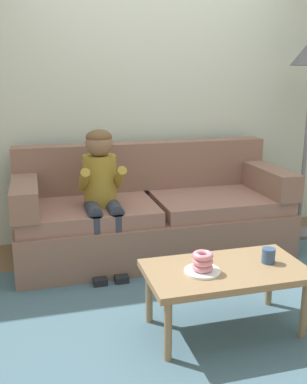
{
  "coord_description": "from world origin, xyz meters",
  "views": [
    {
      "loc": [
        -1.08,
        -2.65,
        1.51
      ],
      "look_at": [
        -0.24,
        0.45,
        0.65
      ],
      "focal_mm": 41.4,
      "sensor_mm": 36.0,
      "label": 1
    }
  ],
  "objects_px": {
    "person_child": "(102,186)",
    "toy_controller": "(257,277)",
    "mug": "(268,256)",
    "donut": "(202,267)",
    "couch": "(152,215)",
    "coffee_table": "(226,275)"
  },
  "relations": [
    {
      "from": "person_child",
      "to": "coffee_table",
      "type": "bearing_deg",
      "value": -63.3
    },
    {
      "from": "coffee_table",
      "to": "mug",
      "type": "relative_size",
      "value": 10.52
    },
    {
      "from": "mug",
      "to": "coffee_table",
      "type": "bearing_deg",
      "value": -179.26
    },
    {
      "from": "person_child",
      "to": "mug",
      "type": "relative_size",
      "value": 12.24
    },
    {
      "from": "person_child",
      "to": "toy_controller",
      "type": "distance_m",
      "value": 1.37
    },
    {
      "from": "mug",
      "to": "person_child",
      "type": "bearing_deg",
      "value": 127.04
    },
    {
      "from": "coffee_table",
      "to": "mug",
      "type": "distance_m",
      "value": 0.29
    },
    {
      "from": "couch",
      "to": "coffee_table",
      "type": "distance_m",
      "value": 1.31
    },
    {
      "from": "couch",
      "to": "toy_controller",
      "type": "xyz_separation_m",
      "value": [
        0.62,
        -0.75,
        -0.31
      ]
    },
    {
      "from": "person_child",
      "to": "toy_controller",
      "type": "height_order",
      "value": "person_child"
    },
    {
      "from": "person_child",
      "to": "mug",
      "type": "bearing_deg",
      "value": -52.96
    },
    {
      "from": "coffee_table",
      "to": "toy_controller",
      "type": "xyz_separation_m",
      "value": [
        0.53,
        0.56,
        -0.34
      ]
    },
    {
      "from": "person_child",
      "to": "mug",
      "type": "distance_m",
      "value": 1.4
    },
    {
      "from": "coffee_table",
      "to": "person_child",
      "type": "xyz_separation_m",
      "value": [
        -0.56,
        1.1,
        0.3
      ]
    },
    {
      "from": "couch",
      "to": "toy_controller",
      "type": "bearing_deg",
      "value": -50.06
    },
    {
      "from": "donut",
      "to": "toy_controller",
      "type": "distance_m",
      "value": 0.99
    },
    {
      "from": "coffee_table",
      "to": "toy_controller",
      "type": "relative_size",
      "value": 4.19
    },
    {
      "from": "coffee_table",
      "to": "person_child",
      "type": "height_order",
      "value": "person_child"
    },
    {
      "from": "coffee_table",
      "to": "couch",
      "type": "bearing_deg",
      "value": 94.24
    },
    {
      "from": "couch",
      "to": "person_child",
      "type": "distance_m",
      "value": 0.6
    },
    {
      "from": "toy_controller",
      "to": "donut",
      "type": "bearing_deg",
      "value": -118.52
    },
    {
      "from": "couch",
      "to": "donut",
      "type": "height_order",
      "value": "couch"
    }
  ]
}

